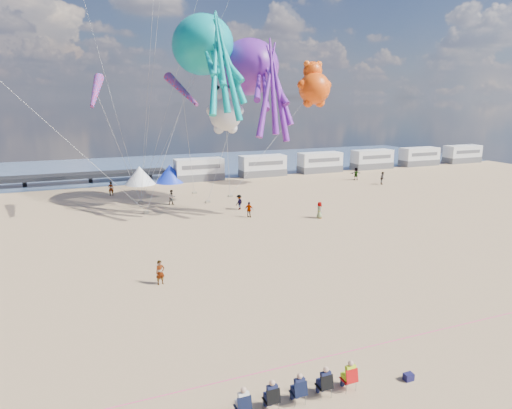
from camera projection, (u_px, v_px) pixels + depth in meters
The scene contains 32 objects.
ground at pixel (284, 308), 24.67m from camera, with size 120.00×120.00×0.00m, color tan.
water at pixel (140, 168), 74.34m from camera, with size 120.00×120.00×0.00m, color #3E5577.
motorhome_0 at pixel (199, 170), 62.63m from camera, with size 6.60×2.50×3.00m, color silver.
motorhome_1 at pixel (263, 166), 66.08m from camera, with size 6.60×2.50×3.00m, color silver.
motorhome_2 at pixel (320, 162), 69.54m from camera, with size 6.60×2.50×3.00m, color silver.
motorhome_3 at pixel (372, 159), 72.99m from camera, with size 6.60×2.50×3.00m, color silver.
motorhome_4 at pixel (419, 157), 76.44m from camera, with size 6.60×2.50×3.00m, color silver.
motorhome_5 at pixel (462, 154), 79.89m from camera, with size 6.60×2.50×3.00m, color silver.
tent_white at pixel (140, 175), 59.79m from camera, with size 4.00×4.00×2.40m, color white.
tent_blue at pixel (170, 173), 61.25m from camera, with size 4.00×4.00×2.40m, color #1933CC.
spectator_row at pixel (298, 387), 16.90m from camera, with size 6.10×0.90×1.30m, color black, non-canonical shape.
cooler_navy at pixel (409, 377), 18.37m from camera, with size 0.38×0.28×0.30m, color #151441.
rope_line at pixel (332, 355), 20.14m from camera, with size 0.03×0.03×34.00m, color #F2338C.
standing_person at pixel (160, 272), 27.70m from camera, with size 0.56×0.37×1.53m, color tan.
beachgoer_0 at pixel (319, 210), 43.02m from camera, with size 0.57×0.37×1.56m, color #7F6659.
beachgoer_1 at pixel (383, 178), 59.84m from camera, with size 0.81×0.53×1.65m, color #7F6659.
beachgoer_2 at pixel (239, 202), 46.39m from camera, with size 0.74×0.58×1.52m, color #7F6659.
beachgoer_3 at pixel (249, 210), 43.31m from camera, with size 0.97×0.56×1.50m, color #7F6659.
beachgoer_4 at pixel (356, 174), 63.03m from camera, with size 1.01×0.42×1.73m, color #7F6659.
beachgoer_5 at pixel (111, 189), 52.89m from camera, with size 1.55×0.49×1.67m, color #7F6659.
beachgoer_7 at pixel (172, 197), 48.40m from camera, with size 0.78×0.51×1.60m, color #7F6659.
sandbag_a at pixel (147, 212), 45.00m from camera, with size 0.50×0.35×0.22m, color gray.
sandbag_b at pixel (208, 202), 49.44m from camera, with size 0.50×0.35×0.22m, color gray.
sandbag_c at pixel (230, 196), 52.42m from camera, with size 0.50×0.35×0.22m, color gray.
sandbag_d at pixel (194, 193), 54.11m from camera, with size 0.50×0.35×0.22m, color gray.
sandbag_e at pixel (141, 202), 49.39m from camera, with size 0.50×0.35×0.22m, color gray.
kite_octopus_teal at pixel (202, 45), 44.89m from camera, with size 4.66×10.87×12.43m, color #099B99, non-canonical shape.
kite_octopus_purple at pixel (249, 67), 46.42m from camera, with size 4.60×10.72×12.26m, color #6A1F95, non-canonical shape.
kite_panda at pixel (225, 114), 47.02m from camera, with size 4.11×3.87×5.81m, color silver, non-canonical shape.
kite_teddy_orange at pixel (314, 88), 56.45m from camera, with size 4.73×4.45×6.68m, color #EB4B0C, non-canonical shape.
windsock_mid at pixel (182, 90), 46.34m from camera, with size 1.00×6.72×6.72m, color red, non-canonical shape.
windsock_right at pixel (96, 91), 41.17m from camera, with size 0.90×5.57×5.57m, color red, non-canonical shape.
Camera 1 is at (-9.88, -20.52, 11.12)m, focal length 32.00 mm.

